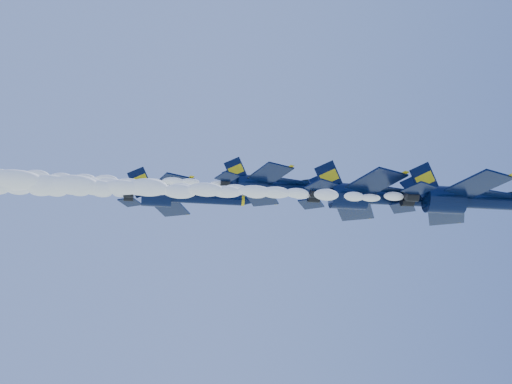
{
  "coord_description": "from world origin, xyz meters",
  "views": [
    {
      "loc": [
        -12.79,
        -76.73,
        120.4
      ],
      "look_at": [
        -2.78,
        -1.21,
        152.51
      ],
      "focal_mm": 50.0,
      "sensor_mm": 36.0,
      "label": 1
    }
  ],
  "objects": [
    {
      "name": "jet_second",
      "position": [
        10.37,
        -6.69,
        150.38
      ],
      "size": [
        18.56,
        15.23,
        6.9
      ],
      "color": "black"
    },
    {
      "name": "smoke_trail_jet_third",
      "position": [
        -32.17,
        1.19,
        154.0
      ],
      "size": [
        50.95,
        2.08,
        1.87
      ],
      "primitive_type": "ellipsoid",
      "color": "white"
    },
    {
      "name": "jet_fourth",
      "position": [
        -10.74,
        11.4,
        156.68
      ],
      "size": [
        18.43,
        15.12,
        6.85
      ],
      "color": "black"
    },
    {
      "name": "smoke_trail_jet_lead",
      "position": [
        -13.9,
        -10.76,
        148.32
      ],
      "size": [
        50.95,
        2.4,
        2.16
      ],
      "primitive_type": "ellipsoid",
      "color": "white"
    },
    {
      "name": "jet_lead",
      "position": [
        19.63,
        -10.76,
        148.8
      ],
      "size": [
        18.84,
        15.45,
        7.0
      ],
      "color": "black"
    },
    {
      "name": "smoke_trail_jet_second",
      "position": [
        -23.03,
        -6.69,
        149.9
      ],
      "size": [
        50.95,
        2.37,
        2.13
      ],
      "primitive_type": "ellipsoid",
      "color": "white"
    },
    {
      "name": "jet_third",
      "position": [
        0.28,
        1.19,
        154.46
      ],
      "size": [
        16.33,
        13.39,
        6.07
      ],
      "color": "black"
    }
  ]
}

